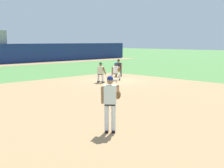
{
  "coord_description": "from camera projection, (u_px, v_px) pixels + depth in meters",
  "views": [
    {
      "loc": [
        -16.48,
        -16.43,
        2.95
      ],
      "look_at": [
        -6.75,
        -6.6,
        1.04
      ],
      "focal_mm": 50.0,
      "sensor_mm": 36.0,
      "label": 1
    }
  ],
  "objects": [
    {
      "name": "first_base_bag",
      "position": [
        114.0,
        80.0,
        23.45
      ],
      "size": [
        0.38,
        0.38,
        0.09
      ],
      "primitive_type": "cube",
      "color": "white",
      "rests_on": "ground"
    },
    {
      "name": "first_baseman",
      "position": [
        116.0,
        71.0,
        23.44
      ],
      "size": [
        0.74,
        1.08,
        1.34
      ],
      "color": "black",
      "rests_on": "ground"
    },
    {
      "name": "infield_dirt_patch",
      "position": [
        113.0,
        96.0,
        16.78
      ],
      "size": [
        18.0,
        18.0,
        0.01
      ],
      "primitive_type": "cube",
      "color": "tan",
      "rests_on": "ground"
    },
    {
      "name": "ground_plane",
      "position": [
        114.0,
        81.0,
        23.46
      ],
      "size": [
        160.0,
        160.0,
        0.0
      ],
      "primitive_type": "plane",
      "color": "#518942"
    },
    {
      "name": "pitcher",
      "position": [
        111.0,
        101.0,
        9.99
      ],
      "size": [
        0.85,
        0.56,
        1.86
      ],
      "color": "black",
      "rests_on": "ground"
    },
    {
      "name": "baseball",
      "position": [
        115.0,
        91.0,
        18.47
      ],
      "size": [
        0.07,
        0.07,
        0.07
      ],
      "primitive_type": "sphere",
      "color": "white",
      "rests_on": "ground"
    },
    {
      "name": "umpire",
      "position": [
        119.0,
        67.0,
        26.03
      ],
      "size": [
        0.67,
        0.67,
        1.46
      ],
      "color": "black",
      "rests_on": "ground"
    },
    {
      "name": "baserunner",
      "position": [
        101.0,
        72.0,
        22.21
      ],
      "size": [
        0.47,
        0.62,
        1.46
      ],
      "color": "black",
      "rests_on": "ground"
    }
  ]
}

